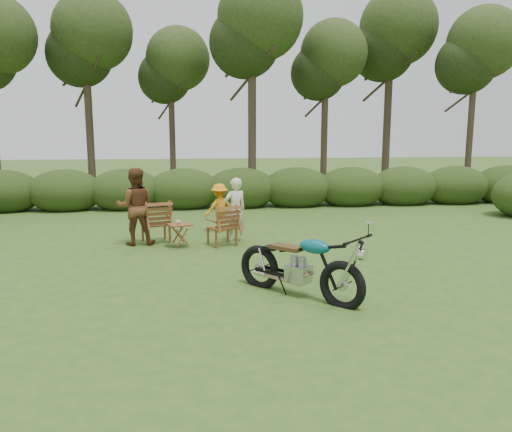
{
  "coord_description": "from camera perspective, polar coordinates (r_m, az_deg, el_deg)",
  "views": [
    {
      "loc": [
        -1.56,
        -8.44,
        2.68
      ],
      "look_at": [
        -0.33,
        1.82,
        0.9
      ],
      "focal_mm": 35.0,
      "sensor_mm": 36.0,
      "label": 1
    }
  ],
  "objects": [
    {
      "name": "ground",
      "position": [
        8.99,
        3.52,
        -7.58
      ],
      "size": [
        80.0,
        80.0,
        0.0
      ],
      "primitive_type": "plane",
      "color": "#2A521B",
      "rests_on": "ground"
    },
    {
      "name": "cup",
      "position": [
        11.66,
        -8.87,
        -0.66
      ],
      "size": [
        0.15,
        0.15,
        0.09
      ],
      "primitive_type": "imported",
      "rotation": [
        0.0,
        0.0,
        -0.32
      ],
      "color": "beige",
      "rests_on": "side_table"
    },
    {
      "name": "tree_line",
      "position": [
        18.33,
        -0.36,
        13.3
      ],
      "size": [
        22.52,
        11.62,
        8.14
      ],
      "color": "#3A2C1F",
      "rests_on": "ground"
    },
    {
      "name": "side_table",
      "position": [
        11.69,
        -8.67,
        -2.23
      ],
      "size": [
        0.64,
        0.59,
        0.54
      ],
      "primitive_type": null,
      "rotation": [
        0.0,
        0.0,
        0.32
      ],
      "color": "#5B2F16",
      "rests_on": "ground"
    },
    {
      "name": "adult_b",
      "position": [
        12.21,
        -13.47,
        -3.18
      ],
      "size": [
        0.94,
        0.76,
        1.82
      ],
      "primitive_type": "imported",
      "rotation": [
        0.0,
        0.0,
        3.22
      ],
      "color": "brown",
      "rests_on": "ground"
    },
    {
      "name": "child",
      "position": [
        13.42,
        -4.16,
        -1.77
      ],
      "size": [
        0.96,
        0.8,
        1.29
      ],
      "primitive_type": "imported",
      "rotation": [
        0.0,
        0.0,
        3.61
      ],
      "color": "orange",
      "rests_on": "ground"
    },
    {
      "name": "lawn_chair_left",
      "position": [
        12.39,
        -11.31,
        -2.91
      ],
      "size": [
        0.88,
        0.88,
        1.02
      ],
      "primitive_type": null,
      "rotation": [
        0.0,
        0.0,
        3.46
      ],
      "color": "brown",
      "rests_on": "ground"
    },
    {
      "name": "motorcycle",
      "position": [
        8.33,
        4.82,
        -9.01
      ],
      "size": [
        2.21,
        2.25,
        1.3
      ],
      "primitive_type": null,
      "rotation": [
        0.0,
        0.0,
        -0.8
      ],
      "color": "#0C959C",
      "rests_on": "ground"
    },
    {
      "name": "lawn_chair_right",
      "position": [
        11.88,
        -3.88,
        -3.29
      ],
      "size": [
        0.88,
        0.88,
        0.97
      ],
      "primitive_type": null,
      "rotation": [
        0.0,
        0.0,
        3.55
      ],
      "color": "brown",
      "rests_on": "ground"
    },
    {
      "name": "adult_a",
      "position": [
        12.26,
        -2.37,
        -2.86
      ],
      "size": [
        0.66,
        0.56,
        1.55
      ],
      "primitive_type": "imported",
      "rotation": [
        0.0,
        0.0,
        3.53
      ],
      "color": "beige",
      "rests_on": "ground"
    }
  ]
}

